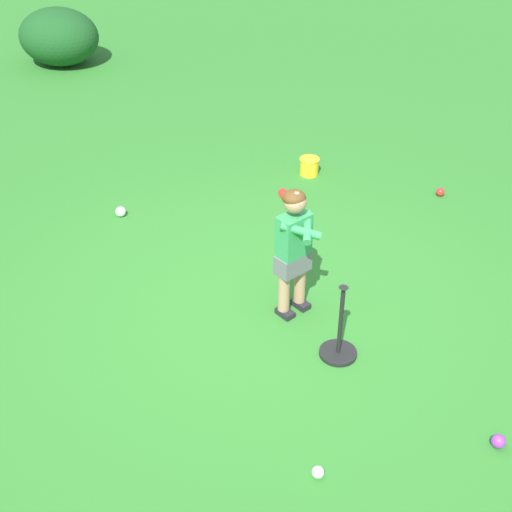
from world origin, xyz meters
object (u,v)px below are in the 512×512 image
Objects in this scene: play_ball_far_right at (440,192)px; batting_tee at (339,344)px; play_ball_by_bucket at (318,472)px; play_ball_center_lawn at (121,212)px; play_ball_near_batter at (498,441)px; child_batter at (294,241)px; toy_bucket at (309,166)px.

batting_tee is at bearing 172.18° from play_ball_far_right.
play_ball_by_bucket is (-3.77, 0.20, -0.00)m from play_ball_far_right.
batting_tee is (-1.19, -2.48, 0.05)m from play_ball_center_lawn.
play_ball_near_batter is at bearing -58.41° from play_ball_by_bucket.
play_ball_center_lawn is at bearing 65.38° from play_ball_near_batter.
play_ball_by_bucket is (-2.30, -2.64, -0.01)m from play_ball_center_lawn.
play_ball_far_right reaches higher than play_ball_by_bucket.
play_ball_center_lawn is 1.17× the size of play_ball_far_right.
child_batter is 11.57× the size of play_ball_near_batter.
play_ball_by_bucket is (-1.50, -0.65, -0.61)m from child_batter.
play_ball_center_lawn is 1.07× the size of play_ball_near_batter.
play_ball_center_lawn is 0.16× the size of batting_tee.
batting_tee is at bearing 67.58° from play_ball_near_batter.
play_ball_far_right is 2.69m from batting_tee.
play_ball_center_lawn is 1.29× the size of play_ball_by_bucket.
play_ball_center_lawn is 2.75m from batting_tee.
batting_tee is (-0.39, -0.49, -0.55)m from child_batter.
toy_bucket is (2.65, 1.02, -0.01)m from batting_tee.
play_ball_far_right is 0.40× the size of toy_bucket.
toy_bucket is (3.75, 1.18, 0.06)m from play_ball_by_bucket.
play_ball_by_bucket is 0.13× the size of batting_tee.
toy_bucket is at bearing 90.64° from play_ball_far_right.
child_batter is 1.97m from play_ball_near_batter.
play_ball_near_batter reaches higher than play_ball_far_right.
child_batter is at bearing 51.24° from batting_tee.
toy_bucket reaches higher than play_ball_near_batter.
play_ball_far_right is 1.38m from toy_bucket.
child_batter is 1.74m from play_ball_by_bucket.
batting_tee is at bearing 8.49° from play_ball_by_bucket.
batting_tee is 2.84m from toy_bucket.
play_ball_far_right is at bearing -7.82° from batting_tee.
child_batter is at bearing 62.22° from play_ball_near_batter.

